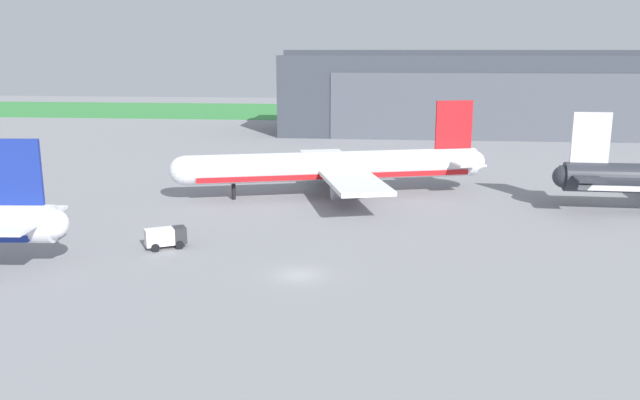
% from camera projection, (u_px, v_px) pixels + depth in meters
% --- Properties ---
extents(ground_plane, '(440.00, 440.00, 0.00)m').
position_uv_depth(ground_plane, '(299.00, 275.00, 61.10)').
color(ground_plane, gray).
extents(grass_field_strip, '(440.00, 56.00, 0.08)m').
position_uv_depth(grass_field_strip, '(362.00, 112.00, 216.30)').
color(grass_field_strip, '#388A42').
rests_on(grass_field_strip, ground_plane).
extents(maintenance_hangar, '(104.01, 29.07, 20.07)m').
position_uv_depth(maintenance_hangar, '(497.00, 94.00, 160.42)').
color(maintenance_hangar, '#383D47').
rests_on(maintenance_hangar, ground_plane).
extents(airliner_far_left, '(43.81, 34.74, 13.23)m').
position_uv_depth(airliner_far_left, '(334.00, 167.00, 93.04)').
color(airliner_far_left, silver).
rests_on(airliner_far_left, ground_plane).
extents(ops_van, '(4.51, 3.55, 2.14)m').
position_uv_depth(ops_van, '(166.00, 237.00, 69.08)').
color(ops_van, '#2D2D33').
rests_on(ops_van, ground_plane).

